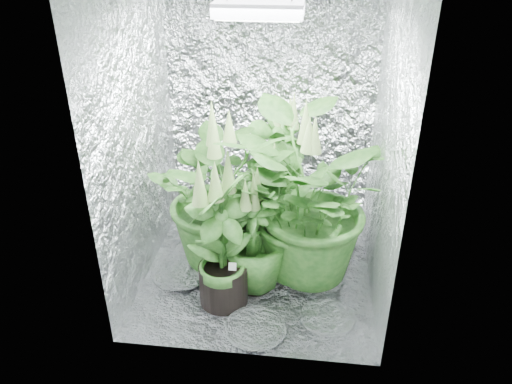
{
  "coord_description": "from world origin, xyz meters",
  "views": [
    {
      "loc": [
        0.33,
        -2.91,
        2.27
      ],
      "look_at": [
        -0.02,
        0.0,
        0.66
      ],
      "focal_mm": 35.0,
      "sensor_mm": 36.0,
      "label": 1
    }
  ],
  "objects": [
    {
      "name": "walls",
      "position": [
        0.0,
        0.0,
        1.0
      ],
      "size": [
        1.62,
        1.62,
        2.0
      ],
      "color": "silver",
      "rests_on": "ground"
    },
    {
      "name": "plant_c",
      "position": [
        0.09,
        0.24,
        0.42
      ],
      "size": [
        0.58,
        0.58,
        0.92
      ],
      "rotation": [
        0.0,
        0.0,
        1.89
      ],
      "color": "black",
      "rests_on": "ground"
    },
    {
      "name": "plant_e",
      "position": [
        0.32,
        -0.03,
        0.61
      ],
      "size": [
        1.23,
        1.23,
        1.28
      ],
      "rotation": [
        0.0,
        0.0,
        2.97
      ],
      "color": "black",
      "rests_on": "ground"
    },
    {
      "name": "plant_b",
      "position": [
        0.08,
        0.64,
        0.52
      ],
      "size": [
        0.76,
        0.76,
        1.13
      ],
      "rotation": [
        0.0,
        0.0,
        0.82
      ],
      "color": "black",
      "rests_on": "ground"
    },
    {
      "name": "ground",
      "position": [
        0.0,
        0.0,
        0.0
      ],
      "size": [
        1.6,
        1.6,
        0.0
      ],
      "primitive_type": "plane",
      "color": "silver",
      "rests_on": "ground"
    },
    {
      "name": "plant_d",
      "position": [
        -0.01,
        -0.16,
        0.41
      ],
      "size": [
        0.57,
        0.57,
        0.9
      ],
      "rotation": [
        0.0,
        0.0,
        2.84
      ],
      "color": "black",
      "rests_on": "ground"
    },
    {
      "name": "plant_a",
      "position": [
        -0.28,
        0.11,
        0.57
      ],
      "size": [
        1.26,
        1.26,
        1.2
      ],
      "rotation": [
        0.0,
        0.0,
        0.35
      ],
      "color": "black",
      "rests_on": "ground"
    },
    {
      "name": "plant_f",
      "position": [
        -0.19,
        -0.35,
        0.48
      ],
      "size": [
        0.66,
        0.66,
        1.07
      ],
      "rotation": [
        0.0,
        0.0,
        4.34
      ],
      "color": "black",
      "rests_on": "ground"
    },
    {
      "name": "grow_lamp",
      "position": [
        0.0,
        0.0,
        1.83
      ],
      "size": [
        0.5,
        0.3,
        0.22
      ],
      "color": "gray",
      "rests_on": "ceiling"
    },
    {
      "name": "plant_label",
      "position": [
        -0.13,
        -0.38,
        0.3
      ],
      "size": [
        0.05,
        0.02,
        0.08
      ],
      "primitive_type": "cube",
      "rotation": [
        -0.21,
        0.0,
        -0.02
      ],
      "color": "white",
      "rests_on": "plant_f"
    },
    {
      "name": "circulation_fan",
      "position": [
        0.61,
        0.47,
        0.14
      ],
      "size": [
        0.18,
        0.28,
        0.34
      ],
      "rotation": [
        0.0,
        0.0,
        0.4
      ],
      "color": "black",
      "rests_on": "ground"
    }
  ]
}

